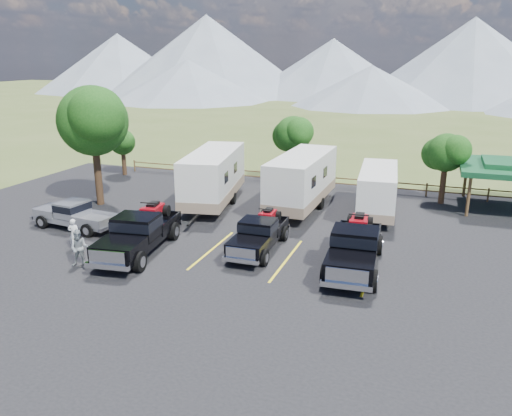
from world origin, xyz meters
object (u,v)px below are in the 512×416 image
(tree_big_nw, at_px, (93,121))
(pavilion, at_px, (512,168))
(rig_left, at_px, (139,232))
(trailer_right, at_px, (378,191))
(trailer_left, at_px, (213,177))
(person_b, at_px, (79,248))
(rig_right, at_px, (355,246))
(rig_center, at_px, (259,233))
(pickup_silver, at_px, (75,215))
(trailer_center, at_px, (302,181))
(person_a, at_px, (74,234))

(tree_big_nw, relative_size, pavilion, 1.26)
(rig_left, xyz_separation_m, trailer_right, (10.47, 10.35, 0.46))
(trailer_left, xyz_separation_m, trailer_right, (10.50, 1.33, -0.34))
(trailer_right, bearing_deg, person_b, -138.11)
(trailer_right, bearing_deg, rig_right, -94.54)
(rig_center, relative_size, pickup_silver, 1.03)
(person_b, bearing_deg, trailer_center, 35.90)
(pavilion, relative_size, pickup_silver, 1.13)
(rig_center, xyz_separation_m, person_b, (-7.25, -4.82, -0.01))
(trailer_left, height_order, person_a, trailer_left)
(tree_big_nw, xyz_separation_m, trailer_center, (12.97, 3.59, -3.71))
(rig_right, distance_m, trailer_left, 12.87)
(pickup_silver, relative_size, person_b, 3.08)
(trailer_left, bearing_deg, trailer_center, -0.21)
(rig_left, relative_size, person_a, 4.23)
(rig_left, bearing_deg, person_a, -173.89)
(pavilion, xyz_separation_m, pickup_silver, (-23.74, -12.66, -1.92))
(rig_left, distance_m, rig_center, 6.03)
(rig_right, relative_size, trailer_center, 0.67)
(person_a, bearing_deg, person_b, 115.73)
(tree_big_nw, bearing_deg, trailer_right, 12.23)
(trailer_center, bearing_deg, pickup_silver, -142.06)
(pavilion, distance_m, rig_right, 15.09)
(rig_right, xyz_separation_m, trailer_center, (-4.79, 8.44, 0.78))
(trailer_left, bearing_deg, pickup_silver, -137.86)
(rig_center, height_order, trailer_right, trailer_right)
(rig_right, bearing_deg, pickup_silver, 175.83)
(tree_big_nw, height_order, rig_left, tree_big_nw)
(trailer_left, height_order, person_b, trailer_left)
(trailer_left, relative_size, person_b, 5.80)
(trailer_left, bearing_deg, person_a, -119.61)
(rig_left, relative_size, person_b, 3.87)
(pickup_silver, bearing_deg, tree_big_nw, -153.05)
(rig_right, height_order, pickup_silver, rig_right)
(pickup_silver, bearing_deg, person_a, 44.15)
(tree_big_nw, height_order, person_b, tree_big_nw)
(rig_right, xyz_separation_m, person_b, (-12.18, -4.16, -0.18))
(tree_big_nw, height_order, trailer_right, tree_big_nw)
(rig_right, xyz_separation_m, trailer_left, (-10.53, 7.37, 0.79))
(rig_left, distance_m, trailer_left, 9.06)
(rig_right, xyz_separation_m, trailer_right, (-0.03, 8.70, 0.45))
(tree_big_nw, distance_m, rig_right, 18.95)
(tree_big_nw, bearing_deg, pavilion, 17.34)
(tree_big_nw, height_order, pickup_silver, tree_big_nw)
(trailer_right, bearing_deg, pavilion, 23.16)
(person_b, bearing_deg, rig_right, -4.86)
(tree_big_nw, xyz_separation_m, trailer_right, (17.74, 3.84, -4.03))
(pavilion, relative_size, trailer_center, 0.61)
(trailer_left, bearing_deg, pavilion, 5.76)
(rig_center, bearing_deg, person_a, -162.09)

